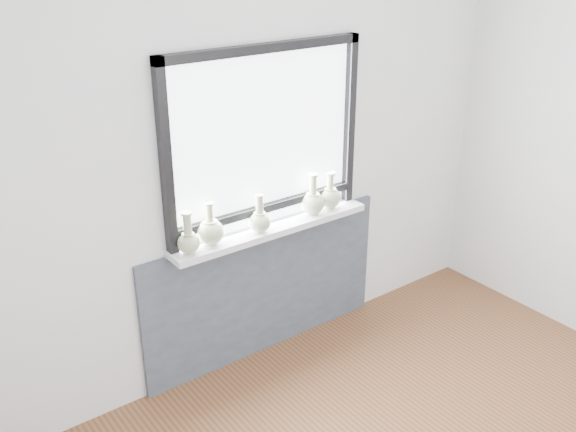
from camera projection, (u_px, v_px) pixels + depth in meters
back_wall at (261, 157)px, 3.70m from camera, size 3.60×0.02×2.60m
apron_panel at (266, 290)px, 4.04m from camera, size 1.70×0.03×0.86m
windowsill at (272, 229)px, 3.80m from camera, size 1.32×0.18×0.04m
window at (265, 135)px, 3.62m from camera, size 1.30×0.06×1.05m
vase_a at (188, 240)px, 3.45m from camera, size 0.12×0.12×0.24m
vase_b at (210, 230)px, 3.54m from camera, size 0.16×0.16×0.25m
vase_c at (260, 220)px, 3.69m from camera, size 0.13×0.13×0.23m
vase_d at (313, 201)px, 3.93m from camera, size 0.15×0.15×0.26m
vase_e at (330, 196)px, 4.02m from camera, size 0.14×0.14×0.23m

